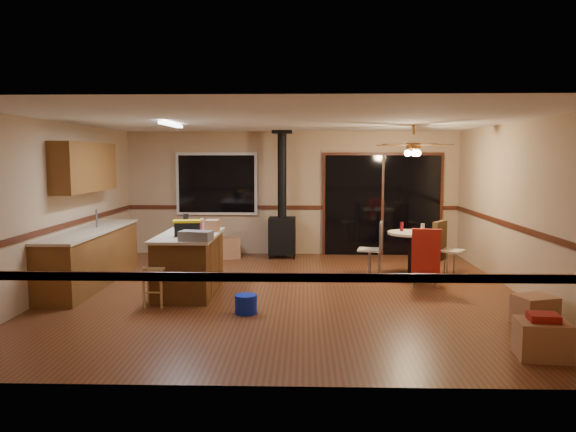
{
  "coord_description": "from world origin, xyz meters",
  "views": [
    {
      "loc": [
        0.25,
        -8.37,
        2.06
      ],
      "look_at": [
        0.0,
        0.3,
        1.15
      ],
      "focal_mm": 35.0,
      "sensor_mm": 36.0,
      "label": 1
    }
  ],
  "objects_px": {
    "toolbox_grey": "(196,236)",
    "box_corner_a": "(542,339)",
    "kitchen_island": "(189,263)",
    "blue_bucket": "(246,304)",
    "chair_left": "(376,242)",
    "chair_near": "(426,251)",
    "bar_stool": "(155,287)",
    "box_under_window": "(225,248)",
    "toolbox_black": "(187,229)",
    "box_corner_b": "(535,310)",
    "dining_table": "(411,246)",
    "wood_stove": "(282,222)",
    "chair_right": "(441,241)"
  },
  "relations": [
    {
      "from": "toolbox_grey",
      "to": "box_corner_a",
      "type": "relative_size",
      "value": 0.87
    },
    {
      "from": "kitchen_island",
      "to": "blue_bucket",
      "type": "height_order",
      "value": "kitchen_island"
    },
    {
      "from": "chair_left",
      "to": "chair_near",
      "type": "xyz_separation_m",
      "value": [
        0.66,
        -0.96,
        0.01
      ]
    },
    {
      "from": "chair_near",
      "to": "box_corner_a",
      "type": "height_order",
      "value": "chair_near"
    },
    {
      "from": "bar_stool",
      "to": "box_under_window",
      "type": "relative_size",
      "value": 1.04
    },
    {
      "from": "chair_near",
      "to": "box_corner_a",
      "type": "xyz_separation_m",
      "value": [
        0.55,
        -3.06,
        -0.4
      ]
    },
    {
      "from": "toolbox_black",
      "to": "blue_bucket",
      "type": "height_order",
      "value": "toolbox_black"
    },
    {
      "from": "kitchen_island",
      "to": "box_corner_a",
      "type": "xyz_separation_m",
      "value": [
        4.21,
        -2.69,
        -0.26
      ]
    },
    {
      "from": "box_corner_a",
      "to": "box_under_window",
      "type": "bearing_deg",
      "value": 125.94
    },
    {
      "from": "kitchen_island",
      "to": "box_corner_b",
      "type": "bearing_deg",
      "value": -18.5
    },
    {
      "from": "dining_table",
      "to": "chair_near",
      "type": "distance_m",
      "value": 0.88
    },
    {
      "from": "wood_stove",
      "to": "toolbox_black",
      "type": "bearing_deg",
      "value": -111.47
    },
    {
      "from": "toolbox_black",
      "to": "chair_near",
      "type": "bearing_deg",
      "value": 8.79
    },
    {
      "from": "bar_stool",
      "to": "box_under_window",
      "type": "distance_m",
      "value": 3.77
    },
    {
      "from": "wood_stove",
      "to": "box_corner_a",
      "type": "xyz_separation_m",
      "value": [
        2.91,
        -5.74,
        -0.54
      ]
    },
    {
      "from": "toolbox_black",
      "to": "box_corner_b",
      "type": "bearing_deg",
      "value": -16.4
    },
    {
      "from": "wood_stove",
      "to": "chair_near",
      "type": "bearing_deg",
      "value": -48.59
    },
    {
      "from": "chair_near",
      "to": "box_under_window",
      "type": "relative_size",
      "value": 1.31
    },
    {
      "from": "chair_left",
      "to": "box_corner_b",
      "type": "bearing_deg",
      "value": -60.88
    },
    {
      "from": "kitchen_island",
      "to": "toolbox_black",
      "type": "distance_m",
      "value": 0.58
    },
    {
      "from": "toolbox_grey",
      "to": "dining_table",
      "type": "xyz_separation_m",
      "value": [
        3.36,
        1.91,
        -0.44
      ]
    },
    {
      "from": "wood_stove",
      "to": "box_under_window",
      "type": "height_order",
      "value": "wood_stove"
    },
    {
      "from": "toolbox_grey",
      "to": "box_under_window",
      "type": "bearing_deg",
      "value": 91.73
    },
    {
      "from": "bar_stool",
      "to": "chair_near",
      "type": "xyz_separation_m",
      "value": [
        3.98,
        1.18,
        0.32
      ]
    },
    {
      "from": "chair_near",
      "to": "box_corner_a",
      "type": "distance_m",
      "value": 3.13
    },
    {
      "from": "kitchen_island",
      "to": "blue_bucket",
      "type": "bearing_deg",
      "value": -48.91
    },
    {
      "from": "kitchen_island",
      "to": "wood_stove",
      "type": "relative_size",
      "value": 0.67
    },
    {
      "from": "wood_stove",
      "to": "chair_right",
      "type": "bearing_deg",
      "value": -30.05
    },
    {
      "from": "chair_left",
      "to": "wood_stove",
      "type": "bearing_deg",
      "value": 134.69
    },
    {
      "from": "chair_left",
      "to": "chair_right",
      "type": "relative_size",
      "value": 0.74
    },
    {
      "from": "kitchen_island",
      "to": "bar_stool",
      "type": "xyz_separation_m",
      "value": [
        -0.32,
        -0.81,
        -0.18
      ]
    },
    {
      "from": "blue_bucket",
      "to": "box_under_window",
      "type": "height_order",
      "value": "box_under_window"
    },
    {
      "from": "toolbox_black",
      "to": "chair_left",
      "type": "height_order",
      "value": "toolbox_black"
    },
    {
      "from": "chair_left",
      "to": "box_corner_b",
      "type": "relative_size",
      "value": 1.14
    },
    {
      "from": "toolbox_black",
      "to": "box_corner_a",
      "type": "relative_size",
      "value": 0.72
    },
    {
      "from": "bar_stool",
      "to": "chair_left",
      "type": "bearing_deg",
      "value": 32.76
    },
    {
      "from": "dining_table",
      "to": "box_corner_b",
      "type": "relative_size",
      "value": 1.8
    },
    {
      "from": "chair_left",
      "to": "box_under_window",
      "type": "height_order",
      "value": "chair_left"
    },
    {
      "from": "blue_bucket",
      "to": "box_corner_a",
      "type": "bearing_deg",
      "value": -25.83
    },
    {
      "from": "bar_stool",
      "to": "chair_left",
      "type": "distance_m",
      "value": 3.96
    },
    {
      "from": "toolbox_black",
      "to": "chair_left",
      "type": "relative_size",
      "value": 0.71
    },
    {
      "from": "toolbox_black",
      "to": "box_under_window",
      "type": "xyz_separation_m",
      "value": [
        0.11,
        3.13,
        -0.79
      ]
    },
    {
      "from": "bar_stool",
      "to": "box_corner_a",
      "type": "distance_m",
      "value": 4.9
    },
    {
      "from": "bar_stool",
      "to": "box_corner_a",
      "type": "xyz_separation_m",
      "value": [
        4.53,
        -1.88,
        -0.08
      ]
    },
    {
      "from": "kitchen_island",
      "to": "toolbox_black",
      "type": "height_order",
      "value": "toolbox_black"
    },
    {
      "from": "chair_right",
      "to": "bar_stool",
      "type": "bearing_deg",
      "value": -153.66
    },
    {
      "from": "blue_bucket",
      "to": "box_corner_a",
      "type": "height_order",
      "value": "box_corner_a"
    },
    {
      "from": "blue_bucket",
      "to": "chair_left",
      "type": "relative_size",
      "value": 0.58
    },
    {
      "from": "blue_bucket",
      "to": "chair_left",
      "type": "distance_m",
      "value": 3.21
    },
    {
      "from": "bar_stool",
      "to": "box_corner_b",
      "type": "xyz_separation_m",
      "value": [
        4.92,
        -0.73,
        -0.09
      ]
    }
  ]
}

